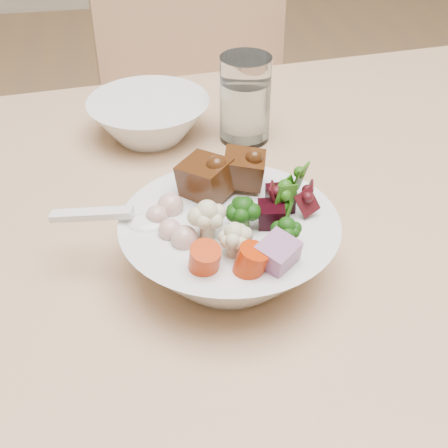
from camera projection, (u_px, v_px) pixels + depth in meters
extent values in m
cube|color=tan|center=(413.00, 204.00, 0.75)|extent=(1.50, 0.93, 0.04)
cube|color=tan|center=(218.00, 127.00, 1.31)|extent=(0.48, 0.48, 0.04)
cylinder|color=tan|center=(160.00, 285.00, 1.27)|extent=(0.03, 0.03, 0.44)
cylinder|color=tan|center=(323.00, 251.00, 1.36)|extent=(0.03, 0.03, 0.44)
cylinder|color=tan|center=(128.00, 190.00, 1.55)|extent=(0.03, 0.03, 0.44)
cylinder|color=tan|center=(265.00, 167.00, 1.64)|extent=(0.03, 0.03, 0.44)
sphere|color=#093208|center=(243.00, 219.00, 0.57)|extent=(0.03, 0.03, 0.03)
sphere|color=beige|center=(207.00, 225.00, 0.56)|extent=(0.04, 0.04, 0.04)
cube|color=black|center=(280.00, 201.00, 0.61)|extent=(0.04, 0.04, 0.03)
cube|color=#8B547F|center=(277.00, 256.00, 0.54)|extent=(0.04, 0.05, 0.04)
cylinder|color=#B62B04|center=(204.00, 261.00, 0.53)|extent=(0.03, 0.03, 0.03)
sphere|color=tan|center=(170.00, 230.00, 0.57)|extent=(0.02, 0.02, 0.02)
ellipsoid|color=silver|center=(149.00, 224.00, 0.59)|extent=(0.05, 0.05, 0.02)
cube|color=silver|center=(91.00, 214.00, 0.59)|extent=(0.08, 0.04, 0.02)
cylinder|color=silver|center=(245.00, 99.00, 0.81)|extent=(0.07, 0.07, 0.11)
cylinder|color=white|center=(245.00, 109.00, 0.82)|extent=(0.06, 0.06, 0.08)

